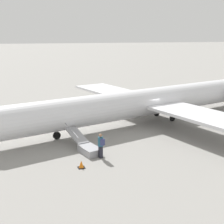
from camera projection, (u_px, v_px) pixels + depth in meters
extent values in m
plane|color=gray|center=(143.00, 123.00, 30.33)|extent=(600.00, 600.00, 0.00)
cylinder|color=silver|center=(144.00, 102.00, 29.85)|extent=(27.55, 9.57, 2.59)
cube|color=silver|center=(214.00, 119.00, 24.87)|extent=(6.97, 12.35, 0.26)
cube|color=silver|center=(114.00, 92.00, 36.41)|extent=(6.97, 12.35, 0.26)
cylinder|color=gray|center=(211.00, 87.00, 37.73)|extent=(3.30, 1.92, 1.16)
cylinder|color=black|center=(57.00, 136.00, 25.41)|extent=(0.66, 0.32, 0.64)
cylinder|color=gray|center=(57.00, 131.00, 25.31)|extent=(0.12, 0.12, 0.20)
cylinder|color=black|center=(172.00, 118.00, 30.80)|extent=(0.66, 0.32, 0.64)
cylinder|color=gray|center=(173.00, 114.00, 30.70)|extent=(0.12, 0.12, 0.20)
cylinder|color=black|center=(157.00, 113.00, 32.69)|extent=(0.66, 0.32, 0.64)
cylinder|color=gray|center=(157.00, 109.00, 32.59)|extent=(0.12, 0.12, 0.20)
cube|color=#99999E|center=(90.00, 150.00, 22.37)|extent=(1.52, 2.02, 0.50)
cube|color=#99999E|center=(77.00, 135.00, 23.84)|extent=(1.44, 2.39, 0.78)
cube|color=#99999E|center=(71.00, 130.00, 23.48)|extent=(0.62, 2.16, 0.72)
cube|color=#23232D|center=(101.00, 152.00, 21.58)|extent=(0.26, 0.32, 0.85)
cylinder|color=#265972|center=(100.00, 142.00, 21.40)|extent=(0.36, 0.36, 0.65)
sphere|color=#936B4C|center=(100.00, 135.00, 21.30)|extent=(0.24, 0.24, 0.24)
cube|color=navy|center=(103.00, 142.00, 21.18)|extent=(0.32, 0.25, 0.44)
cube|color=black|center=(81.00, 168.00, 20.01)|extent=(0.45, 0.45, 0.03)
cone|color=orange|center=(81.00, 164.00, 19.96)|extent=(0.34, 0.34, 0.49)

